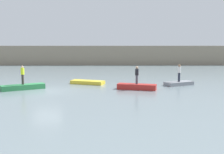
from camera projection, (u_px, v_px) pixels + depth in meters
ground_plane at (47, 91)px, 25.02m from camera, size 120.00×120.00×0.00m
embankment_wall at (80, 55)px, 53.62m from camera, size 80.00×1.20×3.67m
rowboat_green at (23, 87)px, 25.78m from camera, size 3.85×2.75×0.47m
rowboat_yellow at (88, 82)px, 29.27m from camera, size 3.67×2.32×0.36m
rowboat_red at (137, 87)px, 25.82m from camera, size 3.67×1.88×0.50m
rowboat_grey at (179, 83)px, 28.39m from camera, size 3.20×2.38×0.37m
person_hiviz_shirt at (23, 74)px, 25.63m from camera, size 0.32×0.32×1.73m
person_dark_shirt at (137, 74)px, 25.68m from camera, size 0.32×0.32×1.63m
person_white_shirt at (179, 72)px, 28.25m from camera, size 0.32×0.32×1.75m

